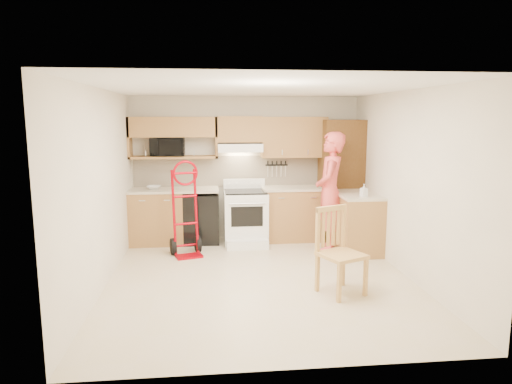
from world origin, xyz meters
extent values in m
cube|color=#C6B797|center=(0.00, 0.00, -0.01)|extent=(4.00, 4.50, 0.02)
cube|color=white|center=(0.00, 0.00, 2.51)|extent=(4.00, 4.50, 0.02)
cube|color=beige|center=(0.00, 2.26, 1.25)|extent=(4.00, 0.02, 2.50)
cube|color=beige|center=(0.00, -2.26, 1.25)|extent=(4.00, 0.02, 2.50)
cube|color=beige|center=(-2.01, 0.00, 1.25)|extent=(0.02, 4.50, 2.50)
cube|color=beige|center=(2.01, 0.00, 1.25)|extent=(0.02, 4.50, 2.50)
cube|color=beige|center=(0.00, 2.23, 1.20)|extent=(3.92, 0.03, 0.55)
cube|color=olive|center=(-1.55, 1.95, 0.45)|extent=(0.90, 0.60, 0.90)
cube|color=black|center=(-0.80, 1.95, 0.42)|extent=(0.60, 0.60, 0.85)
cube|color=olive|center=(0.83, 1.95, 0.45)|extent=(1.14, 0.60, 0.90)
cube|color=#B8AF97|center=(-1.25, 1.95, 0.92)|extent=(1.50, 0.63, 0.04)
cube|color=#B8AF97|center=(0.83, 1.95, 0.92)|extent=(1.14, 0.63, 0.04)
cube|color=olive|center=(1.70, 1.15, 0.45)|extent=(0.60, 1.00, 0.90)
cube|color=#B8AF97|center=(1.70, 1.15, 0.92)|extent=(0.63, 1.00, 0.04)
cube|color=#56371A|center=(1.65, 1.95, 1.05)|extent=(0.70, 0.60, 2.10)
cube|color=olive|center=(-1.25, 2.08, 1.98)|extent=(1.50, 0.33, 0.34)
cube|color=olive|center=(-1.25, 2.08, 1.47)|extent=(1.50, 0.33, 0.04)
cube|color=olive|center=(-0.12, 2.08, 1.94)|extent=(0.76, 0.33, 0.44)
cube|color=olive|center=(0.83, 2.08, 1.80)|extent=(1.14, 0.33, 0.70)
cube|color=white|center=(-0.12, 2.02, 1.63)|extent=(0.76, 0.46, 0.14)
imported|color=black|center=(-1.35, 2.08, 1.65)|extent=(0.57, 0.39, 0.31)
imported|color=#E54F4B|center=(1.27, 1.24, 0.96)|extent=(0.67, 0.81, 1.92)
imported|color=white|center=(1.70, 0.86, 1.04)|extent=(0.11, 0.11, 0.20)
imported|color=white|center=(-1.59, 1.95, 0.97)|extent=(0.26, 0.26, 0.06)
camera|label=1|loc=(-0.66, -5.81, 2.14)|focal=31.97mm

